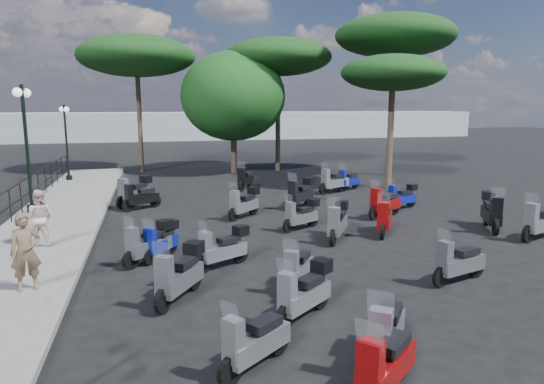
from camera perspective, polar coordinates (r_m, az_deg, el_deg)
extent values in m
plane|color=black|center=(13.11, 1.05, -7.17)|extent=(120.00, 120.00, 0.00)
cube|color=#5E5D5A|center=(15.92, -25.35, -4.76)|extent=(3.00, 30.00, 0.15)
cylinder|color=black|center=(17.84, -28.44, -1.41)|extent=(0.04, 0.04, 1.10)
cylinder|color=black|center=(19.15, -27.44, -0.60)|extent=(0.04, 0.04, 1.10)
cylinder|color=black|center=(20.46, -26.56, 0.10)|extent=(0.04, 0.04, 1.10)
cylinder|color=black|center=(21.78, -25.79, 0.72)|extent=(0.04, 0.04, 1.10)
cylinder|color=black|center=(23.10, -25.11, 1.27)|extent=(0.04, 0.04, 1.10)
cylinder|color=black|center=(24.43, -24.51, 1.76)|extent=(0.04, 0.04, 1.10)
cylinder|color=black|center=(25.77, -23.96, 2.19)|extent=(0.04, 0.04, 1.10)
cylinder|color=black|center=(27.11, -23.47, 2.59)|extent=(0.04, 0.04, 1.10)
cylinder|color=black|center=(28.45, -23.03, 2.94)|extent=(0.04, 0.04, 1.10)
cylinder|color=black|center=(19.25, -26.36, -1.73)|extent=(0.36, 0.36, 0.27)
cylinder|color=black|center=(18.96, -26.86, 4.47)|extent=(0.12, 0.12, 4.45)
cylinder|color=black|center=(18.90, -27.37, 10.68)|extent=(0.09, 1.00, 0.04)
sphere|color=white|center=(19.38, -26.93, 10.35)|extent=(0.31, 0.31, 0.31)
sphere|color=white|center=(18.42, -27.78, 10.34)|extent=(0.31, 0.31, 0.31)
cylinder|color=black|center=(26.67, -22.75, 1.58)|extent=(0.30, 0.30, 0.23)
cylinder|color=black|center=(26.48, -23.02, 5.36)|extent=(0.10, 0.10, 3.77)
cylinder|color=black|center=(26.41, -23.28, 9.12)|extent=(0.38, 0.79, 0.04)
sphere|color=white|center=(26.82, -23.50, 8.91)|extent=(0.26, 0.26, 0.26)
sphere|color=white|center=(26.00, -23.03, 8.93)|extent=(0.26, 0.26, 0.26)
imported|color=brown|center=(11.17, -27.00, -6.31)|extent=(0.68, 0.54, 1.62)
imported|color=beige|center=(14.51, -25.67, -2.74)|extent=(0.87, 0.75, 1.54)
cylinder|color=black|center=(7.31, -4.96, -20.24)|extent=(0.41, 0.35, 0.45)
cylinder|color=black|center=(8.06, 0.81, -17.11)|extent=(0.41, 0.35, 0.45)
cube|color=gray|center=(7.63, -1.67, -17.38)|extent=(1.16, 1.00, 0.32)
cube|color=black|center=(7.62, -0.88, -15.19)|extent=(0.62, 0.57, 0.13)
cube|color=gray|center=(7.15, -4.58, -17.03)|extent=(0.34, 0.35, 0.66)
plane|color=white|center=(6.93, -4.96, -14.08)|extent=(0.28, 0.33, 0.35)
cylinder|color=black|center=(9.67, -12.73, -12.37)|extent=(0.36, 0.48, 0.51)
cylinder|color=black|center=(10.68, -9.14, -10.01)|extent=(0.36, 0.48, 0.51)
cube|color=#505459|center=(10.14, -10.72, -10.04)|extent=(1.04, 1.35, 0.36)
cube|color=black|center=(10.19, -10.28, -8.16)|extent=(0.61, 0.70, 0.15)
cube|color=#505459|center=(9.56, -12.58, -9.51)|extent=(0.39, 0.37, 0.74)
plane|color=white|center=(9.36, -12.89, -6.89)|extent=(0.38, 0.29, 0.39)
cube|color=black|center=(10.49, -9.19, -6.51)|extent=(0.48, 0.48, 0.27)
cylinder|color=black|center=(12.48, -14.24, -7.39)|extent=(0.31, 0.40, 0.42)
cylinder|color=black|center=(13.33, -11.68, -6.15)|extent=(0.31, 0.40, 0.42)
cube|color=navy|center=(12.89, -12.84, -6.03)|extent=(0.89, 1.12, 0.30)
cube|color=black|center=(12.95, -12.52, -4.81)|extent=(0.52, 0.59, 0.12)
cube|color=navy|center=(12.42, -14.14, -5.52)|extent=(0.33, 0.31, 0.62)
plane|color=white|center=(12.28, -14.36, -3.79)|extent=(0.32, 0.25, 0.33)
cube|color=black|center=(13.20, -11.72, -3.78)|extent=(0.40, 0.41, 0.23)
cylinder|color=black|center=(12.28, -16.30, -7.68)|extent=(0.40, 0.40, 0.47)
cylinder|color=black|center=(13.04, -12.48, -6.44)|extent=(0.40, 0.40, 0.47)
cube|color=#505459|center=(12.64, -14.20, -6.24)|extent=(1.14, 1.12, 0.33)
cube|color=black|center=(12.67, -13.72, -4.89)|extent=(0.62, 0.62, 0.14)
cube|color=#505459|center=(12.20, -16.14, -5.59)|extent=(0.36, 0.36, 0.68)
plane|color=white|center=(12.05, -16.45, -3.65)|extent=(0.31, 0.32, 0.36)
cube|color=black|center=(12.90, -12.52, -3.77)|extent=(0.45, 0.45, 0.25)
cylinder|color=black|center=(18.75, -16.61, -1.53)|extent=(0.45, 0.33, 0.47)
cylinder|color=black|center=(19.32, -13.58, -1.04)|extent=(0.45, 0.33, 0.47)
cube|color=black|center=(19.02, -14.97, -0.75)|extent=(1.25, 0.94, 0.33)
cube|color=black|center=(19.05, -14.58, 0.13)|extent=(0.65, 0.55, 0.14)
cube|color=black|center=(18.70, -16.47, -0.15)|extent=(0.34, 0.36, 0.68)
plane|color=white|center=(18.60, -16.69, 1.15)|extent=(0.26, 0.36, 0.36)
cylinder|color=black|center=(19.24, -17.22, -1.17)|extent=(0.43, 0.47, 0.53)
cylinder|color=black|center=(20.18, -14.59, -0.52)|extent=(0.43, 0.47, 0.53)
cube|color=#505459|center=(19.71, -15.79, -0.24)|extent=(1.23, 1.33, 0.38)
cube|color=black|center=(19.79, -15.46, 0.73)|extent=(0.69, 0.72, 0.15)
cube|color=#505459|center=(19.21, -17.12, 0.36)|extent=(0.41, 0.40, 0.77)
plane|color=white|center=(19.09, -17.34, 1.80)|extent=(0.37, 0.34, 0.41)
cube|color=black|center=(20.08, -14.64, 1.47)|extent=(0.51, 0.52, 0.29)
cylinder|color=black|center=(7.67, 14.94, -18.83)|extent=(0.44, 0.40, 0.49)
cube|color=maroon|center=(7.12, 13.37, -19.51)|extent=(1.23, 1.14, 0.35)
cube|color=black|center=(7.13, 14.01, -16.88)|extent=(0.66, 0.64, 0.14)
cube|color=maroon|center=(6.50, 11.47, -19.60)|extent=(0.37, 0.38, 0.72)
plane|color=white|center=(6.24, 11.40, -16.17)|extent=(0.32, 0.35, 0.38)
cylinder|color=black|center=(8.80, 1.47, -14.57)|extent=(0.43, 0.37, 0.47)
cylinder|color=black|center=(9.70, 5.72, -12.18)|extent=(0.43, 0.37, 0.47)
cube|color=#A5A5AF|center=(9.21, 3.90, -12.22)|extent=(1.21, 1.06, 0.34)
cube|color=black|center=(9.24, 4.51, -10.31)|extent=(0.65, 0.60, 0.14)
cube|color=#A5A5AF|center=(8.68, 1.80, -11.68)|extent=(0.35, 0.37, 0.69)
plane|color=white|center=(8.48, 1.58, -9.01)|extent=(0.29, 0.34, 0.37)
cube|color=black|center=(9.49, 5.86, -8.62)|extent=(0.46, 0.46, 0.26)
cylinder|color=black|center=(11.66, -8.08, -8.36)|extent=(0.44, 0.31, 0.45)
cylinder|color=black|center=(12.32, -3.74, -7.26)|extent=(0.44, 0.31, 0.45)
cube|color=#A5A5AF|center=(11.96, -5.68, -6.98)|extent=(1.23, 0.88, 0.32)
cube|color=black|center=(11.98, -5.10, -5.62)|extent=(0.63, 0.53, 0.13)
cube|color=#A5A5AF|center=(11.57, -7.83, -6.24)|extent=(0.32, 0.35, 0.66)
plane|color=white|center=(11.43, -8.11, -4.25)|extent=(0.24, 0.35, 0.35)
cube|color=black|center=(12.16, -3.71, -4.52)|extent=(0.43, 0.42, 0.25)
cylinder|color=black|center=(16.54, -4.55, -2.64)|extent=(0.42, 0.41, 0.48)
cylinder|color=black|center=(17.50, -2.20, -1.90)|extent=(0.42, 0.41, 0.48)
cube|color=gray|center=(17.02, -3.25, -1.64)|extent=(1.18, 1.16, 0.34)
cube|color=black|center=(17.10, -2.93, -0.61)|extent=(0.64, 0.64, 0.14)
cube|color=gray|center=(16.51, -4.41, -1.03)|extent=(0.37, 0.37, 0.70)
plane|color=white|center=(16.38, -4.55, 0.49)|extent=(0.32, 0.33, 0.37)
cube|color=black|center=(17.39, -2.18, 0.19)|extent=(0.47, 0.47, 0.26)
cylinder|color=black|center=(22.10, -3.66, 0.67)|extent=(0.33, 0.48, 0.50)
cylinder|color=black|center=(23.25, -2.67, 1.16)|extent=(0.33, 0.48, 0.50)
cube|color=black|center=(22.69, -3.12, 1.40)|extent=(0.96, 1.34, 0.35)
cube|color=black|center=(22.81, -2.98, 2.19)|extent=(0.57, 0.69, 0.14)
cube|color=black|center=(22.10, -3.61, 1.92)|extent=(0.38, 0.35, 0.72)
plane|color=white|center=(21.98, -3.67, 3.09)|extent=(0.38, 0.26, 0.38)
cylinder|color=black|center=(7.44, 12.32, -19.62)|extent=(0.39, 0.47, 0.51)
cylinder|color=black|center=(8.56, 13.96, -15.52)|extent=(0.39, 0.47, 0.51)
cube|color=#A5A5AF|center=(7.96, 13.33, -16.04)|extent=(1.11, 1.32, 0.36)
cube|color=black|center=(7.99, 13.64, -13.59)|extent=(0.63, 0.70, 0.15)
cube|color=#A5A5AF|center=(7.29, 12.60, -15.97)|extent=(0.39, 0.38, 0.74)
plane|color=white|center=(7.04, 12.66, -12.71)|extent=(0.37, 0.31, 0.39)
cylinder|color=black|center=(10.17, 2.15, -11.12)|extent=(0.33, 0.42, 0.45)
cylinder|color=black|center=(11.17, 3.93, -9.14)|extent=(0.33, 0.42, 0.45)
cube|color=gray|center=(10.65, 3.17, -9.16)|extent=(0.94, 1.18, 0.32)
cube|color=black|center=(10.71, 3.43, -7.58)|extent=(0.54, 0.62, 0.13)
cube|color=gray|center=(10.09, 2.30, -8.71)|extent=(0.35, 0.33, 0.65)
plane|color=white|center=(9.91, 2.21, -6.52)|extent=(0.33, 0.26, 0.35)
cylinder|color=black|center=(13.76, 7.18, -5.32)|extent=(0.36, 0.48, 0.50)
cylinder|color=black|center=(14.95, 8.13, -4.08)|extent=(0.36, 0.48, 0.50)
cube|color=gray|center=(14.36, 7.73, -3.90)|extent=(1.03, 1.34, 0.36)
cube|color=black|center=(14.46, 7.89, -2.61)|extent=(0.60, 0.70, 0.15)
cube|color=gray|center=(13.72, 7.29, -3.30)|extent=(0.39, 0.36, 0.73)
plane|color=white|center=(13.56, 7.29, -1.43)|extent=(0.38, 0.28, 0.39)
cube|color=black|center=(14.82, 8.21, -1.56)|extent=(0.47, 0.48, 0.27)
cylinder|color=black|center=(15.07, 1.97, -3.99)|extent=(0.43, 0.29, 0.44)
cylinder|color=black|center=(15.84, 4.80, -3.31)|extent=(0.43, 0.29, 0.44)
cube|color=gray|center=(15.45, 3.54, -3.02)|extent=(1.19, 0.84, 0.31)
cube|color=black|center=(15.50, 3.95, -2.01)|extent=(0.61, 0.50, 0.13)
cube|color=gray|center=(15.03, 2.18, -2.39)|extent=(0.31, 0.34, 0.64)
plane|color=white|center=(14.90, 2.04, -0.88)|extent=(0.23, 0.34, 0.34)
cube|color=black|center=(15.73, 4.88, -1.23)|extent=(0.41, 0.41, 0.24)
cylinder|color=black|center=(18.13, 2.35, -1.42)|extent=(0.45, 0.43, 0.51)
cylinder|color=black|center=(19.23, 4.29, -0.76)|extent=(0.45, 0.43, 0.51)
cube|color=black|center=(18.69, 3.43, -0.47)|extent=(1.26, 1.22, 0.36)
cube|color=black|center=(18.79, 3.72, 0.52)|extent=(0.69, 0.68, 0.15)
cube|color=black|center=(18.11, 2.50, 0.16)|extent=(0.39, 0.40, 0.75)
plane|color=white|center=(17.98, 2.41, 1.64)|extent=(0.34, 0.35, 0.40)
cube|color=black|center=(19.13, 4.35, 1.27)|extent=(0.50, 0.50, 0.28)
cylinder|color=black|center=(11.31, 19.27, -9.41)|extent=(0.48, 0.23, 0.47)
cylinder|color=black|center=(12.20, 22.86, -8.21)|extent=(0.48, 0.23, 0.47)
cube|color=#505459|center=(11.73, 21.34, -7.93)|extent=(1.31, 0.69, 0.33)
cube|color=black|center=(11.78, 21.93, -6.50)|extent=(0.65, 0.45, 0.14)
cube|color=#505459|center=(11.23, 19.67, -7.16)|extent=(0.29, 0.34, 0.68)
plane|color=white|center=(11.06, 19.61, -5.04)|extent=(0.18, 0.38, 0.36)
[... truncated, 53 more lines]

